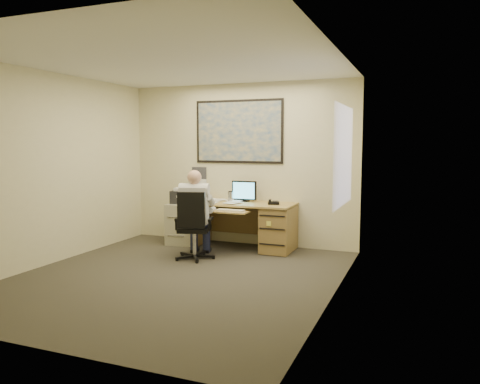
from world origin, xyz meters
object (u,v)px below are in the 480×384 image
at_px(desk, 265,223).
at_px(filing_cabinet, 184,219).
at_px(person, 195,214).
at_px(office_chair, 192,239).

bearing_deg(desk, filing_cabinet, -179.51).
distance_m(filing_cabinet, person, 1.13).
distance_m(desk, filing_cabinet, 1.44).
bearing_deg(office_chair, desk, 35.23).
bearing_deg(desk, person, -131.09).
xyz_separation_m(filing_cabinet, person, (0.66, -0.88, 0.25)).
bearing_deg(person, desk, 34.92).
bearing_deg(person, filing_cabinet, 112.78).
bearing_deg(office_chair, filing_cabinet, 108.49).
bearing_deg(desk, office_chair, -129.25).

